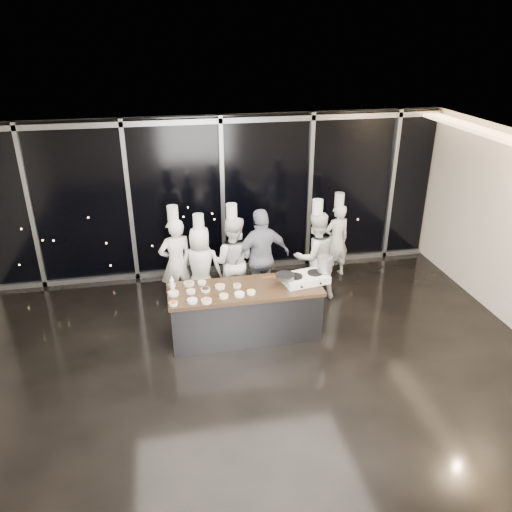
{
  "coord_description": "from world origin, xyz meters",
  "views": [
    {
      "loc": [
        -1.19,
        -6.01,
        4.73
      ],
      "look_at": [
        0.24,
        1.2,
        1.3
      ],
      "focal_mm": 35.0,
      "sensor_mm": 36.0,
      "label": 1
    }
  ],
  "objects_px": {
    "demo_counter": "(245,312)",
    "chef_far_left": "(176,262)",
    "chef_side": "(336,239)",
    "chef_right": "(315,256)",
    "stock_pot": "(325,264)",
    "stove": "(305,278)",
    "chef_left": "(201,266)",
    "frying_pan": "(285,276)",
    "chef_center": "(233,261)",
    "guest": "(262,258)"
  },
  "relations": [
    {
      "from": "chef_far_left",
      "to": "guest",
      "type": "relative_size",
      "value": 1.05
    },
    {
      "from": "stove",
      "to": "guest",
      "type": "bearing_deg",
      "value": 107.7
    },
    {
      "from": "chef_center",
      "to": "chef_right",
      "type": "distance_m",
      "value": 1.52
    },
    {
      "from": "chef_far_left",
      "to": "chef_left",
      "type": "xyz_separation_m",
      "value": [
        0.42,
        -0.09,
        -0.08
      ]
    },
    {
      "from": "chef_far_left",
      "to": "chef_left",
      "type": "bearing_deg",
      "value": 153.24
    },
    {
      "from": "stock_pot",
      "to": "chef_center",
      "type": "distance_m",
      "value": 1.75
    },
    {
      "from": "stock_pot",
      "to": "guest",
      "type": "bearing_deg",
      "value": 132.42
    },
    {
      "from": "frying_pan",
      "to": "chef_far_left",
      "type": "relative_size",
      "value": 0.29
    },
    {
      "from": "demo_counter",
      "to": "frying_pan",
      "type": "bearing_deg",
      "value": -3.19
    },
    {
      "from": "demo_counter",
      "to": "chef_far_left",
      "type": "bearing_deg",
      "value": 129.63
    },
    {
      "from": "chef_left",
      "to": "chef_side",
      "type": "distance_m",
      "value": 2.88
    },
    {
      "from": "demo_counter",
      "to": "chef_far_left",
      "type": "relative_size",
      "value": 1.28
    },
    {
      "from": "chef_right",
      "to": "chef_far_left",
      "type": "bearing_deg",
      "value": -15.68
    },
    {
      "from": "chef_center",
      "to": "guest",
      "type": "distance_m",
      "value": 0.53
    },
    {
      "from": "chef_left",
      "to": "chef_center",
      "type": "relative_size",
      "value": 0.92
    },
    {
      "from": "chef_center",
      "to": "guest",
      "type": "bearing_deg",
      "value": -175.48
    },
    {
      "from": "demo_counter",
      "to": "chef_left",
      "type": "bearing_deg",
      "value": 117.61
    },
    {
      "from": "stove",
      "to": "chef_far_left",
      "type": "bearing_deg",
      "value": 139.5
    },
    {
      "from": "chef_left",
      "to": "stove",
      "type": "bearing_deg",
      "value": 158.56
    },
    {
      "from": "demo_counter",
      "to": "chef_center",
      "type": "bearing_deg",
      "value": 91.34
    },
    {
      "from": "stock_pot",
      "to": "frying_pan",
      "type": "bearing_deg",
      "value": -171.06
    },
    {
      "from": "demo_counter",
      "to": "chef_right",
      "type": "distance_m",
      "value": 1.85
    },
    {
      "from": "demo_counter",
      "to": "chef_left",
      "type": "xyz_separation_m",
      "value": [
        -0.6,
        1.15,
        0.33
      ]
    },
    {
      "from": "chef_center",
      "to": "chef_far_left",
      "type": "bearing_deg",
      "value": 8.67
    },
    {
      "from": "frying_pan",
      "to": "guest",
      "type": "xyz_separation_m",
      "value": [
        -0.15,
        1.05,
        -0.15
      ]
    },
    {
      "from": "frying_pan",
      "to": "chef_far_left",
      "type": "height_order",
      "value": "chef_far_left"
    },
    {
      "from": "stove",
      "to": "frying_pan",
      "type": "relative_size",
      "value": 1.4
    },
    {
      "from": "stock_pot",
      "to": "chef_side",
      "type": "height_order",
      "value": "chef_side"
    },
    {
      "from": "frying_pan",
      "to": "chef_left",
      "type": "height_order",
      "value": "chef_left"
    },
    {
      "from": "chef_side",
      "to": "frying_pan",
      "type": "bearing_deg",
      "value": 36.73
    },
    {
      "from": "stock_pot",
      "to": "chef_far_left",
      "type": "xyz_separation_m",
      "value": [
        -2.38,
        1.16,
        -0.29
      ]
    },
    {
      "from": "stove",
      "to": "chef_left",
      "type": "relative_size",
      "value": 0.45
    },
    {
      "from": "demo_counter",
      "to": "guest",
      "type": "bearing_deg",
      "value": 64.42
    },
    {
      "from": "chef_far_left",
      "to": "guest",
      "type": "distance_m",
      "value": 1.53
    },
    {
      "from": "chef_left",
      "to": "chef_center",
      "type": "distance_m",
      "value": 0.58
    },
    {
      "from": "stove",
      "to": "stock_pot",
      "type": "bearing_deg",
      "value": -0.67
    },
    {
      "from": "frying_pan",
      "to": "chef_right",
      "type": "relative_size",
      "value": 0.29
    },
    {
      "from": "guest",
      "to": "chef_side",
      "type": "relative_size",
      "value": 1.04
    },
    {
      "from": "stock_pot",
      "to": "chef_right",
      "type": "distance_m",
      "value": 1.0
    },
    {
      "from": "chef_side",
      "to": "chef_right",
      "type": "bearing_deg",
      "value": 35.39
    },
    {
      "from": "stove",
      "to": "guest",
      "type": "relative_size",
      "value": 0.43
    },
    {
      "from": "stove",
      "to": "chef_right",
      "type": "xyz_separation_m",
      "value": [
        0.49,
        1.0,
        -0.1
      ]
    },
    {
      "from": "stove",
      "to": "frying_pan",
      "type": "bearing_deg",
      "value": 179.56
    },
    {
      "from": "chef_side",
      "to": "stove",
      "type": "bearing_deg",
      "value": 43.03
    },
    {
      "from": "stove",
      "to": "chef_left",
      "type": "height_order",
      "value": "chef_left"
    },
    {
      "from": "demo_counter",
      "to": "chef_side",
      "type": "relative_size",
      "value": 1.39
    },
    {
      "from": "stock_pot",
      "to": "chef_far_left",
      "type": "distance_m",
      "value": 2.66
    },
    {
      "from": "stove",
      "to": "chef_center",
      "type": "height_order",
      "value": "chef_center"
    },
    {
      "from": "frying_pan",
      "to": "stock_pot",
      "type": "bearing_deg",
      "value": -0.55
    },
    {
      "from": "demo_counter",
      "to": "chef_right",
      "type": "xyz_separation_m",
      "value": [
        1.49,
        1.02,
        0.41
      ]
    }
  ]
}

